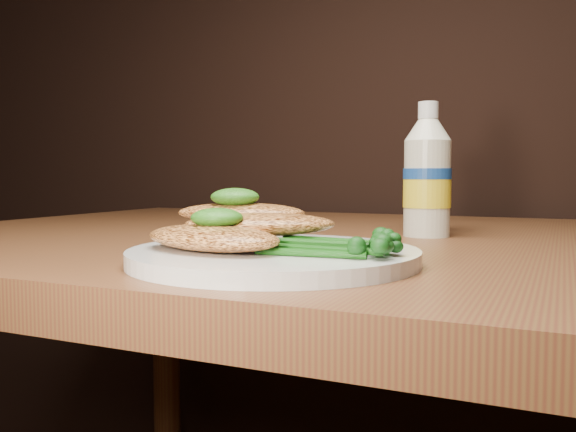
% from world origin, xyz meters
% --- Properties ---
extents(plate, '(0.25, 0.25, 0.01)m').
position_xyz_m(plate, '(0.00, 0.80, 0.76)').
color(plate, silver).
rests_on(plate, dining_table).
extents(chicken_front, '(0.15, 0.10, 0.02)m').
position_xyz_m(chicken_front, '(-0.04, 0.76, 0.77)').
color(chicken_front, '#F59C4E').
rests_on(chicken_front, plate).
extents(chicken_mid, '(0.15, 0.12, 0.02)m').
position_xyz_m(chicken_mid, '(-0.02, 0.81, 0.78)').
color(chicken_mid, '#F59C4E').
rests_on(chicken_mid, plate).
extents(chicken_back, '(0.13, 0.09, 0.02)m').
position_xyz_m(chicken_back, '(-0.05, 0.84, 0.79)').
color(chicken_back, '#F59C4E').
rests_on(chicken_back, plate).
extents(pesto_front, '(0.05, 0.04, 0.02)m').
position_xyz_m(pesto_front, '(-0.04, 0.77, 0.79)').
color(pesto_front, '#103307').
rests_on(pesto_front, chicken_front).
extents(pesto_back, '(0.05, 0.05, 0.02)m').
position_xyz_m(pesto_back, '(-0.05, 0.83, 0.80)').
color(pesto_back, '#103307').
rests_on(pesto_back, chicken_back).
extents(broccolini_bundle, '(0.14, 0.13, 0.02)m').
position_xyz_m(broccolini_bundle, '(0.05, 0.79, 0.77)').
color(broccolini_bundle, '#144B10').
rests_on(broccolini_bundle, plate).
extents(mayo_bottle, '(0.07, 0.07, 0.16)m').
position_xyz_m(mayo_bottle, '(0.07, 1.07, 0.83)').
color(mayo_bottle, beige).
rests_on(mayo_bottle, dining_table).
extents(pepper_grinder, '(0.06, 0.06, 0.12)m').
position_xyz_m(pepper_grinder, '(0.06, 1.14, 0.81)').
color(pepper_grinder, black).
rests_on(pepper_grinder, dining_table).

